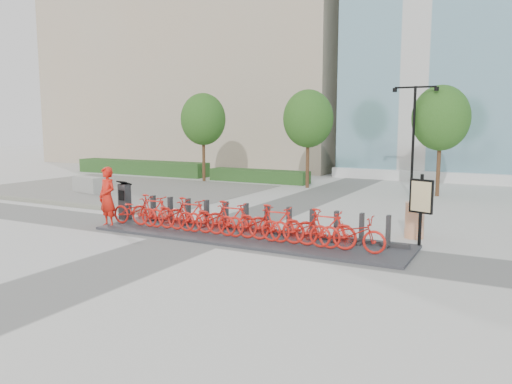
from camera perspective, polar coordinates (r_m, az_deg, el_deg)
The scene contains 27 objects.
ground at distance 15.17m, azimuth -6.02°, elevation -4.94°, with size 120.00×120.00×0.00m, color beige.
gravel_patch at distance 26.76m, azimuth -15.51°, elevation 0.37°, with size 14.00×14.00×0.00m, color #59554A.
curb at distance 23.35m, azimuth -24.12°, elevation -0.91°, with size 14.00×0.25×0.15m, color gray.
hedge_a at distance 34.18m, azimuth -12.96°, elevation 2.76°, with size 10.00×1.40×0.90m, color #193E1B.
hedge_b at distance 28.87m, azimuth 0.32°, elevation 1.86°, with size 6.00×1.20×0.70m, color #193E1B.
tree_0 at distance 29.22m, azimuth -6.06°, elevation 8.25°, with size 2.60×2.60×5.10m.
tree_1 at distance 26.16m, azimuth 5.98°, elevation 8.32°, with size 2.60×2.60×5.10m.
tree_2 at distance 24.49m, azimuth 20.37°, elevation 7.92°, with size 2.60×2.60×5.10m.
streetlamp at distance 23.66m, azimuth 17.58°, elevation 6.95°, with size 2.00×0.20×5.00m.
dock_pad at distance 14.74m, azimuth -1.15°, elevation -5.11°, with size 9.60×2.40×0.08m, color #35353A.
dock_rail_posts at distance 15.03m, azimuth -0.08°, elevation -3.04°, with size 8.02×0.50×0.85m, color #2F2F30, non-canonical shape.
bike_0 at distance 16.59m, azimuth -13.63°, elevation -2.09°, with size 0.62×1.78×0.94m, color red.
bike_1 at distance 16.12m, azimuth -11.72°, elevation -2.13°, with size 0.49×1.73×1.04m, color red.
bike_2 at distance 15.68m, azimuth -9.68°, elevation -2.54°, with size 0.62×1.78×0.94m, color red.
bike_3 at distance 15.25m, azimuth -7.53°, elevation -2.59°, with size 0.49×1.73×1.04m, color red.
bike_4 at distance 14.86m, azimuth -5.26°, elevation -3.03°, with size 0.62×1.78×0.94m, color red.
bike_5 at distance 14.48m, azimuth -2.87°, elevation -3.09°, with size 0.49×1.73×1.04m, color red.
bike_6 at distance 14.14m, azimuth -0.36°, elevation -3.56°, with size 0.62×1.78×0.94m, color red.
bike_7 at distance 13.81m, azimuth 2.28°, elevation -3.62°, with size 0.49×1.73×1.04m, color red.
bike_8 at distance 13.53m, azimuth 5.04°, elevation -4.11°, with size 0.62×1.78×0.94m, color red.
bike_9 at distance 13.27m, azimuth 7.92°, elevation -4.16°, with size 0.49×1.73×1.04m, color red.
bike_10 at distance 13.06m, azimuth 10.89°, elevation -4.66°, with size 0.62×1.78×0.94m, color red.
kiosk at distance 17.63m, azimuth -14.78°, elevation -0.98°, with size 0.43×0.37×1.34m.
worker_red at distance 16.81m, azimuth -16.64°, elevation -0.57°, with size 0.72×0.47×1.96m, color red.
construction_barrel at distance 15.36m, azimuth 17.66°, elevation -3.09°, with size 0.55×0.55×1.05m, color #D75704.
jersey_barrier at distance 25.76m, azimuth -18.69°, elevation 0.81°, with size 2.00×0.55×0.77m, color gray.
map_sign at distance 14.01m, azimuth 18.35°, elevation -0.82°, with size 0.65×0.32×2.01m.
Camera 1 is at (8.27, -12.27, 3.33)m, focal length 35.00 mm.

